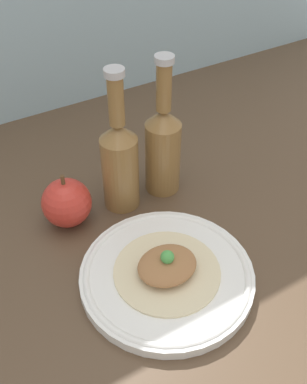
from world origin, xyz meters
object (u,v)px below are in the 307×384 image
object	(u,v)px
plate	(167,275)
cider_bottle_left	(120,160)
plated_food	(167,267)
cider_bottle_right	(163,145)
apple	(67,203)

from	to	relation	value
plate	cider_bottle_left	distance (cm)	22.19
plated_food	cider_bottle_right	distance (cm)	24.25
cider_bottle_left	apple	xyz separation A→B (cm)	(-10.75, 0.43, -5.61)
apple	plated_food	bearing A→B (deg)	-67.91
plated_food	apple	bearing A→B (deg)	112.09
plate	apple	distance (cm)	22.48
cider_bottle_right	plated_food	bearing A→B (deg)	-119.67
cider_bottle_left	apple	bearing A→B (deg)	177.70
plated_food	cider_bottle_left	distance (cm)	21.50
cider_bottle_right	plate	bearing A→B (deg)	-119.67
plate	apple	xyz separation A→B (cm)	(-8.36, 20.59, 3.36)
plate	apple	size ratio (longest dim) A/B	2.62
plate	plated_food	bearing A→B (deg)	0.00
apple	cider_bottle_left	bearing A→B (deg)	-2.30
plated_food	cider_bottle_left	world-z (taller)	cider_bottle_left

